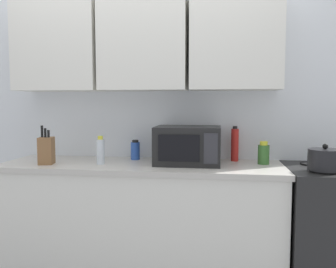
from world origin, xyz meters
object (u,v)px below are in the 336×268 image
bottle_blue_cleaner (135,150)px  bottle_clear_tall (101,151)px  kettle (325,160)px  bottle_red_sauce (235,144)px  bottle_green_oil (264,154)px  microwave (188,145)px  knife_block (46,150)px

bottle_blue_cleaner → bottle_clear_tall: bearing=-129.5°
kettle → bottle_blue_cleaner: size_ratio=1.36×
bottle_blue_cleaner → bottle_red_sauce: bottle_red_sauce is taller
bottle_clear_tall → bottle_green_oil: bearing=7.9°
microwave → bottle_green_oil: microwave is taller
bottle_green_oil → bottle_blue_cleaner: bearing=175.2°
microwave → bottle_green_oil: (0.56, 0.06, -0.06)m
bottle_blue_cleaner → bottle_red_sauce: 0.79m
knife_block → kettle: bearing=-1.0°
microwave → knife_block: 1.05m
microwave → bottle_green_oil: bearing=6.5°
bottle_clear_tall → kettle: bearing=-3.3°
bottle_blue_cleaner → knife_block: bearing=-153.4°
microwave → knife_block: knife_block is taller
kettle → bottle_green_oil: 0.44m
knife_block → bottle_clear_tall: (0.40, 0.05, -0.01)m
bottle_red_sauce → bottle_blue_cleaner: bearing=-177.6°
kettle → microwave: size_ratio=0.45×
kettle → bottle_clear_tall: 1.56m
bottle_clear_tall → bottle_blue_cleaner: bearing=50.5°
kettle → bottle_green_oil: bearing=144.6°
knife_block → bottle_blue_cleaner: knife_block is taller
microwave → bottle_clear_tall: bearing=-170.9°
knife_block → bottle_red_sauce: (1.39, 0.34, 0.03)m
knife_block → bottle_blue_cleaner: 0.68m
kettle → microwave: microwave is taller
microwave → knife_block: bearing=-171.4°
knife_block → bottle_clear_tall: bearing=7.6°
bottle_green_oil → kettle: bearing=-35.4°
kettle → bottle_green_oil: size_ratio=1.25×
bottle_red_sauce → bottle_clear_tall: bearing=-164.2°
knife_block → bottle_red_sauce: size_ratio=1.05×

